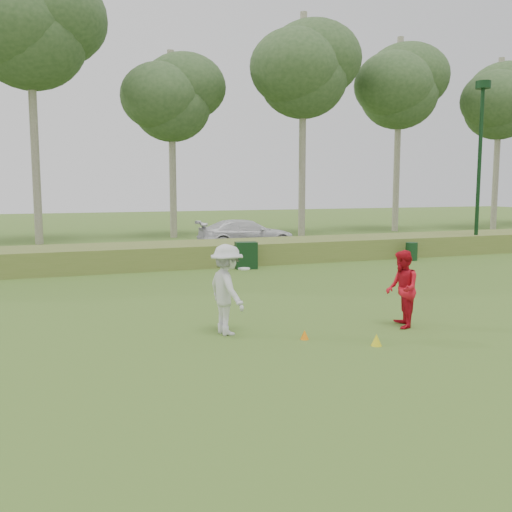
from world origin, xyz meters
name	(u,v)px	position (x,y,z in m)	size (l,w,h in m)	color
ground	(318,334)	(0.00, 0.00, 0.00)	(120.00, 120.00, 0.00)	#3E6421
reed_strip	(190,254)	(0.00, 12.00, 0.45)	(80.00, 3.00, 0.90)	#5B702C
park_road	(166,251)	(0.00, 17.00, 0.03)	(80.00, 6.00, 0.06)	#2D2D2D
lamp_post	(481,137)	(14.00, 11.00, 5.59)	(0.70, 0.70, 8.18)	black
tree_3	(29,30)	(-6.00, 23.00, 11.60)	(7.80, 7.80, 15.50)	gray
tree_4	(171,99)	(2.00, 24.50, 8.59)	(6.24, 6.24, 11.50)	gray
tree_5	(303,70)	(10.00, 22.50, 10.47)	(7.28, 7.28, 14.00)	gray
tree_6	(399,87)	(18.00, 23.80, 10.10)	(7.02, 7.02, 13.50)	gray
tree_7	(500,102)	(26.00, 22.80, 9.34)	(6.50, 6.50, 12.50)	gray
player_white	(227,290)	(-1.89, 0.74, 1.01)	(1.01, 1.41, 2.02)	silver
player_red	(402,289)	(2.13, -0.08, 0.91)	(0.88, 0.69, 1.82)	red
cone_orange	(305,335)	(-0.46, -0.27, 0.10)	(0.19, 0.19, 0.21)	orange
cone_yellow	(376,340)	(0.74, -1.24, 0.12)	(0.23, 0.23, 0.25)	yellow
utility_cabinet	(246,255)	(1.82, 10.06, 0.53)	(0.85, 0.53, 1.07)	black
trash_bin	(411,251)	(9.53, 9.91, 0.40)	(0.53, 0.53, 0.79)	#103217
car_right	(247,234)	(4.09, 16.45, 0.80)	(2.08, 5.11, 1.48)	silver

